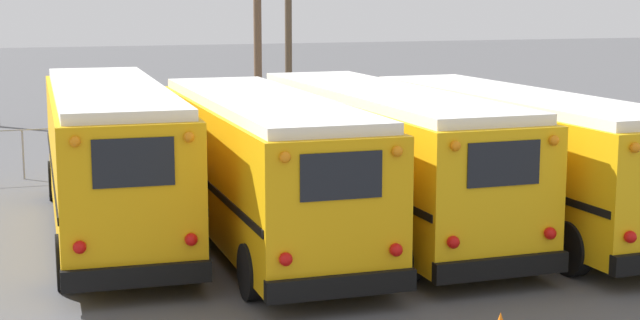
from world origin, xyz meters
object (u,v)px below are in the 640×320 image
school_bus_2 (382,153)px  school_bus_3 (516,153)px  utility_pole (288,20)px  school_bus_1 (262,164)px  school_bus_0 (110,153)px

school_bus_2 → school_bus_3: size_ratio=1.03×
utility_pole → school_bus_1: bearing=-108.7°
school_bus_1 → school_bus_3: 5.77m
school_bus_2 → utility_pole: utility_pole is taller
school_bus_3 → utility_pole: (-0.93, 14.51, 2.58)m
school_bus_0 → school_bus_2: size_ratio=0.99×
school_bus_1 → school_bus_2: 2.93m
school_bus_2 → utility_pole: bearing=81.9°
school_bus_0 → school_bus_2: 5.90m
school_bus_2 → school_bus_3: 2.99m
school_bus_0 → school_bus_1: school_bus_0 is taller
school_bus_0 → school_bus_1: 3.42m
school_bus_0 → utility_pole: size_ratio=1.34×
school_bus_3 → utility_pole: size_ratio=1.31×
school_bus_2 → school_bus_0: bearing=167.4°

